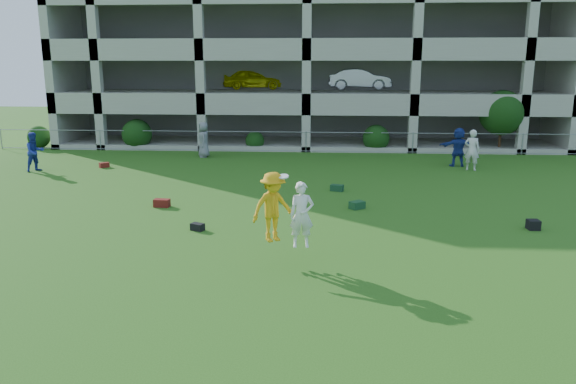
# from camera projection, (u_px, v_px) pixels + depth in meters

# --- Properties ---
(ground) EXTENTS (100.00, 100.00, 0.00)m
(ground) POSITION_uv_depth(u_px,v_px,m) (276.00, 276.00, 13.54)
(ground) COLOR #235114
(ground) RESTS_ON ground
(bystander_a) EXTENTS (1.10, 1.13, 1.84)m
(bystander_a) POSITION_uv_depth(u_px,v_px,m) (35.00, 152.00, 26.32)
(bystander_a) COLOR navy
(bystander_a) RESTS_ON ground
(bystander_c) EXTENTS (0.84, 1.06, 1.90)m
(bystander_c) POSITION_uv_depth(u_px,v_px,m) (204.00, 140.00, 30.19)
(bystander_c) COLOR slate
(bystander_c) RESTS_ON ground
(bystander_d) EXTENTS (1.79, 0.60, 1.92)m
(bystander_d) POSITION_uv_depth(u_px,v_px,m) (458.00, 147.00, 27.55)
(bystander_d) COLOR navy
(bystander_d) RESTS_ON ground
(bystander_e) EXTENTS (0.84, 0.72, 1.95)m
(bystander_e) POSITION_uv_depth(u_px,v_px,m) (472.00, 150.00, 26.53)
(bystander_e) COLOR silver
(bystander_e) RESTS_ON ground
(bag_red_a) EXTENTS (0.57, 0.33, 0.28)m
(bag_red_a) POSITION_uv_depth(u_px,v_px,m) (162.00, 203.00, 19.99)
(bag_red_a) COLOR #500D0F
(bag_red_a) RESTS_ON ground
(bag_black_b) EXTENTS (0.47, 0.40, 0.22)m
(bag_black_b) POSITION_uv_depth(u_px,v_px,m) (198.00, 227.00, 17.22)
(bag_black_b) COLOR black
(bag_black_b) RESTS_ON ground
(bag_green_c) EXTENTS (0.61, 0.58, 0.26)m
(bag_green_c) POSITION_uv_depth(u_px,v_px,m) (357.00, 205.00, 19.75)
(bag_green_c) COLOR #153A1C
(bag_green_c) RESTS_ON ground
(crate_d) EXTENTS (0.37, 0.37, 0.30)m
(crate_d) POSITION_uv_depth(u_px,v_px,m) (533.00, 225.00, 17.30)
(crate_d) COLOR black
(crate_d) RESTS_ON ground
(bag_red_f) EXTENTS (0.53, 0.50, 0.24)m
(bag_red_f) POSITION_uv_depth(u_px,v_px,m) (104.00, 165.00, 27.41)
(bag_red_f) COLOR #5D140F
(bag_red_f) RESTS_ON ground
(bag_green_g) EXTENTS (0.57, 0.44, 0.25)m
(bag_green_g) POSITION_uv_depth(u_px,v_px,m) (337.00, 188.00, 22.45)
(bag_green_g) COLOR #12321D
(bag_green_g) RESTS_ON ground
(frisbee_contest) EXTENTS (1.73, 1.19, 1.89)m
(frisbee_contest) POSITION_uv_depth(u_px,v_px,m) (279.00, 209.00, 14.19)
(frisbee_contest) COLOR gold
(frisbee_contest) RESTS_ON ground
(parking_garage) EXTENTS (30.00, 14.00, 12.00)m
(parking_garage) POSITION_uv_depth(u_px,v_px,m) (311.00, 47.00, 39.08)
(parking_garage) COLOR #9E998C
(parking_garage) RESTS_ON ground
(fence) EXTENTS (36.06, 0.06, 1.20)m
(fence) POSITION_uv_depth(u_px,v_px,m) (306.00, 142.00, 31.86)
(fence) COLOR gray
(fence) RESTS_ON ground
(shrub_row) EXTENTS (34.38, 2.52, 3.50)m
(shrub_row) POSITION_uv_depth(u_px,v_px,m) (387.00, 125.00, 32.03)
(shrub_row) COLOR #163D11
(shrub_row) RESTS_ON ground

